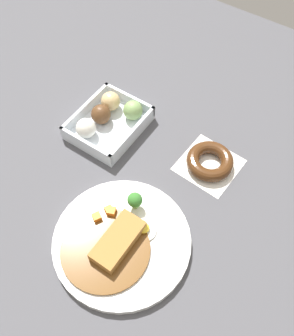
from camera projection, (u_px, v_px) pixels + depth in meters
ground_plane at (97, 192)px, 0.85m from camera, size 1.60×1.60×0.00m
curry_plate at (120, 241)px, 0.78m from camera, size 0.29×0.29×0.06m
donut_box at (108, 119)px, 0.94m from camera, size 0.19×0.15×0.06m
chocolate_ring_donut at (210, 161)px, 0.88m from camera, size 0.14×0.14×0.03m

